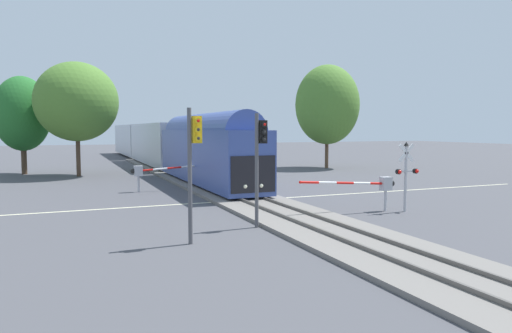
# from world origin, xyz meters

# --- Properties ---
(ground_plane) EXTENTS (220.00, 220.00, 0.00)m
(ground_plane) POSITION_xyz_m (0.00, 0.00, 0.00)
(ground_plane) COLOR #47474C
(road_centre_stripe) EXTENTS (44.00, 0.20, 0.01)m
(road_centre_stripe) POSITION_xyz_m (0.00, 0.00, 0.00)
(road_centre_stripe) COLOR beige
(road_centre_stripe) RESTS_ON ground
(railway_track) EXTENTS (4.40, 80.00, 0.32)m
(railway_track) POSITION_xyz_m (0.00, 0.00, 0.10)
(railway_track) COLOR slate
(railway_track) RESTS_ON ground
(commuter_train) EXTENTS (3.04, 61.94, 5.16)m
(commuter_train) POSITION_xyz_m (0.00, 27.64, 2.74)
(commuter_train) COLOR #384C93
(commuter_train) RESTS_ON railway_track
(crossing_gate_near) EXTENTS (5.64, 0.40, 1.81)m
(crossing_gate_near) POSITION_xyz_m (4.83, -6.26, 1.42)
(crossing_gate_near) COLOR #B7B7BC
(crossing_gate_near) RESTS_ON ground
(crossing_signal_mast) EXTENTS (1.36, 0.44, 3.64)m
(crossing_signal_mast) POSITION_xyz_m (6.25, -6.84, 2.23)
(crossing_signal_mast) COLOR #B2B2B7
(crossing_signal_mast) RESTS_ON ground
(crossing_gate_far) EXTENTS (5.56, 0.40, 1.80)m
(crossing_gate_far) POSITION_xyz_m (-4.85, 6.26, 1.42)
(crossing_gate_far) COLOR #B7B7BC
(crossing_gate_far) RESTS_ON ground
(traffic_signal_median) EXTENTS (0.53, 0.38, 4.97)m
(traffic_signal_median) POSITION_xyz_m (-2.24, -7.50, 3.34)
(traffic_signal_median) COLOR #4C4C51
(traffic_signal_median) RESTS_ON ground
(traffic_signal_near_left) EXTENTS (0.53, 0.38, 5.07)m
(traffic_signal_near_left) POSITION_xyz_m (-5.67, -9.29, 3.40)
(traffic_signal_near_left) COLOR #4C4C51
(traffic_signal_near_left) RESTS_ON ground
(pine_left_background) EXTENTS (5.12, 5.12, 9.26)m
(pine_left_background) POSITION_xyz_m (-13.58, 23.24, 5.73)
(pine_left_background) COLOR #4C3828
(pine_left_background) RESTS_ON ground
(maple_right_background) EXTENTS (6.98, 6.98, 11.28)m
(maple_right_background) POSITION_xyz_m (16.73, 18.48, 6.95)
(maple_right_background) COLOR brown
(maple_right_background) RESTS_ON ground
(oak_behind_train) EXTENTS (7.32, 7.32, 10.30)m
(oak_behind_train) POSITION_xyz_m (-8.87, 19.20, 6.74)
(oak_behind_train) COLOR #4C3828
(oak_behind_train) RESTS_ON ground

